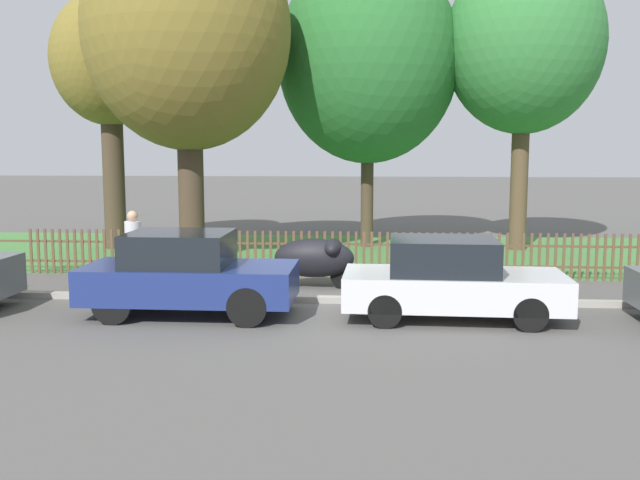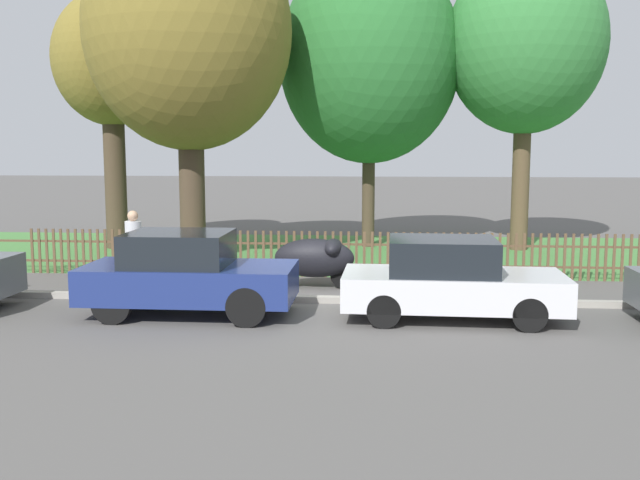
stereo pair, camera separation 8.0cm
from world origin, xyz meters
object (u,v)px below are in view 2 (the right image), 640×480
Objects in this scene: tree_nearest_kerb at (111,63)px; tree_far_left at (526,44)px; covered_motorcycle at (316,258)px; pedestrian_near_fence at (134,246)px; tree_behind_motorcycle at (189,32)px; tree_mid_park at (370,59)px; parked_car_navy_estate at (187,274)px; parked_car_red_compact at (450,280)px.

tree_far_left reaches higher than tree_nearest_kerb.
pedestrian_near_fence is (-3.76, -0.55, 0.30)m from covered_motorcycle.
tree_behind_motorcycle reaches higher than tree_nearest_kerb.
tree_mid_park is 5.12× the size of pedestrian_near_fence.
parked_car_navy_estate is at bearing -62.23° from tree_nearest_kerb.
tree_behind_motorcycle is (-6.09, 6.01, 5.17)m from parked_car_red_compact.
tree_nearest_kerb is at bearing 88.36° from pedestrian_near_fence.
covered_motorcycle is 0.22× the size of tree_far_left.
tree_nearest_kerb is at bearing 143.01° from tree_behind_motorcycle.
pedestrian_near_fence is at bearing 129.22° from parked_car_navy_estate.
covered_motorcycle is 9.72m from tree_far_left.
tree_behind_motorcycle is 5.33× the size of pedestrian_near_fence.
covered_motorcycle is 1.12× the size of pedestrian_near_fence.
tree_far_left reaches higher than pedestrian_near_fence.
parked_car_navy_estate reaches higher than covered_motorcycle.
tree_behind_motorcycle is at bearing 136.91° from parked_car_red_compact.
covered_motorcycle is at bearing 136.28° from parked_car_red_compact.
tree_far_left is (8.95, 2.73, -0.01)m from tree_behind_motorcycle.
parked_car_red_compact is at bearing -42.72° from pedestrian_near_fence.
tree_nearest_kerb is at bearing 118.05° from parked_car_navy_estate.
parked_car_red_compact is 10.38m from tree_mid_park.
pedestrian_near_fence is (-9.15, -6.73, -4.91)m from tree_far_left.
parked_car_red_compact is 10.00m from tree_behind_motorcycle.
pedestrian_near_fence is (-0.20, -4.00, -4.92)m from tree_behind_motorcycle.
pedestrian_near_fence reaches higher than parked_car_navy_estate.
tree_mid_park is 4.41m from tree_far_left.
tree_nearest_kerb is 3.61m from tree_behind_motorcycle.
parked_car_navy_estate is at bearing -76.34° from tree_behind_motorcycle.
tree_behind_motorcycle reaches higher than tree_far_left.
parked_car_red_compact is 0.45× the size of tree_mid_park.
parked_car_navy_estate is at bearing -126.07° from covered_motorcycle.
tree_behind_motorcycle is at bearing 62.09° from pedestrian_near_fence.
covered_motorcycle is at bearing -16.71° from pedestrian_near_fence.
tree_nearest_kerb is 11.83m from tree_far_left.
tree_mid_park reaches higher than tree_far_left.
tree_mid_park reaches higher than tree_nearest_kerb.
covered_motorcycle is at bearing -98.77° from tree_mid_park.
tree_behind_motorcycle reaches higher than pedestrian_near_fence.
tree_far_left is 12.37m from pedestrian_near_fence.
tree_nearest_kerb is (-6.41, 5.61, 4.72)m from covered_motorcycle.
tree_nearest_kerb reaches higher than parked_car_navy_estate.
tree_nearest_kerb is 0.83× the size of tree_behind_motorcycle.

